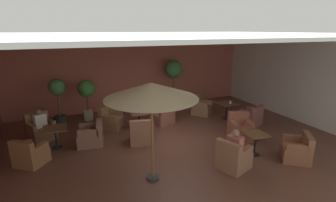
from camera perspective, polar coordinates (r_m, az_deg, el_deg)
The scene contains 26 objects.
ground_plane at distance 8.62m, azimuth 1.20°, elevation -9.42°, with size 11.38×9.02×0.02m, color brown.
wall_back_brick at distance 12.17m, azimuth -7.53°, elevation 6.54°, with size 11.38×0.08×3.49m, color #AA5B49.
wall_right_plain at distance 11.54m, azimuth 27.83°, elevation 4.36°, with size 0.08×9.02×3.49m, color silver.
ceiling_slab at distance 7.81m, azimuth 1.35°, elevation 14.70°, with size 11.38×9.02×0.06m, color silver.
cafe_table_front_left at distance 10.97m, azimuth 13.01°, elevation -1.11°, with size 0.77×0.77×0.69m.
armchair_front_left_north at distance 11.41m, azimuth 7.56°, elevation -1.46°, with size 1.04×1.06×0.85m.
armchair_front_left_east at distance 10.57m, azimuth 18.17°, elevation -3.56°, with size 1.00×0.97×0.80m.
cafe_table_front_right at distance 8.79m, azimuth -24.00°, elevation -6.35°, with size 0.73×0.73×0.69m.
armchair_front_right_north at distance 8.16m, azimuth -28.56°, elevation -10.58°, with size 0.99×0.99×0.80m.
armchair_front_right_east at distance 8.74m, azimuth -16.77°, elevation -7.55°, with size 0.91×0.86×0.78m.
armchair_front_right_south at distance 9.82m, azimuth -26.66°, elevation -5.82°, with size 1.02×1.03×0.92m.
cafe_table_mid_center at distance 8.07m, azimuth 19.05°, elevation -7.98°, with size 0.66×0.66×0.69m.
armchair_mid_center_north at distance 7.23m, azimuth 14.43°, elevation -12.19°, with size 0.98×0.94×0.86m.
armchair_mid_center_east at distance 8.33m, azimuth 26.99°, elevation -9.83°, with size 1.07×1.08×0.81m.
armchair_mid_center_south at distance 9.13m, azimuth 15.88°, elevation -6.23°, with size 0.90×0.93×0.92m.
cafe_table_rear_right at distance 9.55m, azimuth -6.47°, elevation -3.63°, with size 0.66×0.66×0.69m.
armchair_rear_right_north at distance 8.55m, azimuth -5.96°, elevation -7.35°, with size 0.91×0.88×0.88m.
armchair_rear_right_east at distance 10.30m, azimuth -1.31°, elevation -3.18°, with size 1.02×1.04×0.89m.
armchair_rear_right_south at distance 9.98m, azimuth -12.82°, elevation -4.25°, with size 1.03×1.05×0.88m.
patio_umbrella_tall_red at distance 5.84m, azimuth -3.75°, elevation 2.22°, with size 2.20×2.20×2.49m.
potted_tree_left_corner at distance 12.02m, azimuth 1.21°, elevation 6.34°, with size 0.81×0.81×2.28m.
potted_tree_mid_left at distance 10.90m, azimuth -17.83°, elevation 1.73°, with size 0.69×0.69×1.69m.
potted_tree_mid_right at distance 10.68m, azimuth -23.55°, elevation 1.10°, with size 0.62×0.62×1.85m.
patron_blue_shirt at distance 7.08m, azimuth 14.84°, elevation -9.11°, with size 0.36×0.45×0.67m.
patron_by_window at distance 9.65m, azimuth -26.83°, elevation -3.75°, with size 0.44×0.37×0.63m.
iced_drink_cup at distance 10.86m, azimuth 13.83°, elevation -0.28°, with size 0.08×0.08×0.11m, color silver.
Camera 1 is at (-3.24, -7.10, 3.65)m, focal length 27.15 mm.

